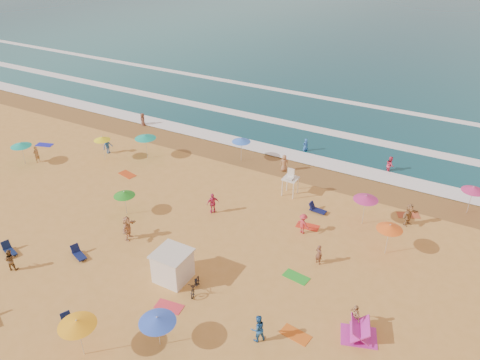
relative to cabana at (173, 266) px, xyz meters
The scene contains 12 objects.
ground 5.26m from the cabana, 97.12° to the left, with size 220.00×220.00×0.00m, color gold.
ocean 89.14m from the cabana, 90.41° to the left, with size 220.00×140.00×0.18m, color #0C4756.
wet_sand 17.67m from the cabana, 92.08° to the left, with size 220.00×220.00×0.00m, color olive.
surf_foam 26.47m from the cabana, 91.39° to the left, with size 200.00×18.70×0.05m.
cabana is the anchor object (origin of this frame).
cabana_roof 1.06m from the cabana, ahead, with size 2.20×2.20×0.12m, color silver.
bicycle 1.99m from the cabana, ahead, with size 0.65×1.85×0.97m, color black.
lifeguard_stand 13.52m from the cabana, 79.99° to the left, with size 1.20×1.20×2.10m, color white, non-canonical shape.
beach_umbrellas 5.31m from the cabana, 94.01° to the left, with size 51.21×26.77×0.81m.
loungers 6.57m from the cabana, 11.74° to the left, with size 43.83×22.57×0.34m.
towels 3.49m from the cabana, 137.79° to the left, with size 37.38×26.22×0.03m.
beachgoers 9.48m from the cabana, 90.09° to the left, with size 49.25×27.03×2.15m.
Camera 1 is at (15.75, -23.37, 20.70)m, focal length 35.00 mm.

